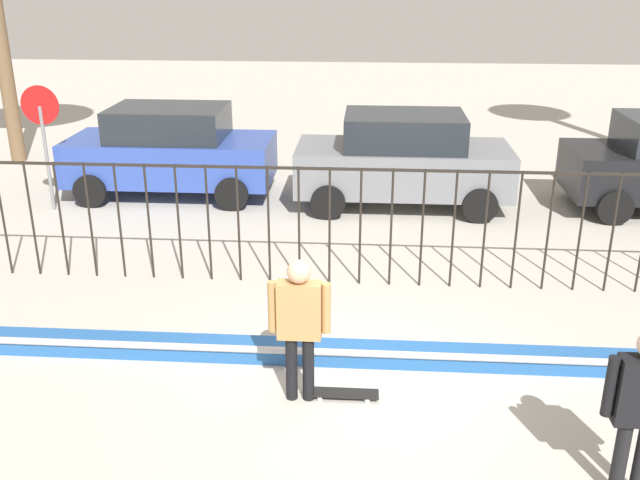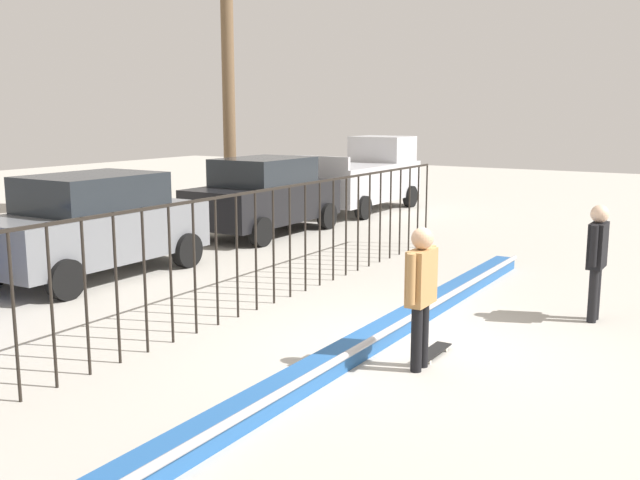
{
  "view_description": "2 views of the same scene",
  "coord_description": "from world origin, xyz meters",
  "px_view_note": "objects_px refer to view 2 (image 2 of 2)",
  "views": [
    {
      "loc": [
        0.11,
        -7.31,
        4.64
      ],
      "look_at": [
        -0.53,
        1.64,
        1.16
      ],
      "focal_mm": 39.84,
      "sensor_mm": 36.0,
      "label": 1
    },
    {
      "loc": [
        -8.22,
        -3.67,
        3.04
      ],
      "look_at": [
        -0.72,
        0.93,
        1.46
      ],
      "focal_mm": 40.44,
      "sensor_mm": 36.0,
      "label": 2
    }
  ],
  "objects_px": {
    "parked_car_black": "(264,195)",
    "pickup_truck": "(364,177)",
    "skateboard": "(432,352)",
    "parked_car_gray": "(94,224)",
    "skateboarder": "(421,285)",
    "camera_operator": "(597,252)"
  },
  "relations": [
    {
      "from": "camera_operator",
      "to": "pickup_truck",
      "type": "bearing_deg",
      "value": -79.09
    },
    {
      "from": "camera_operator",
      "to": "parked_car_gray",
      "type": "height_order",
      "value": "parked_car_gray"
    },
    {
      "from": "pickup_truck",
      "to": "skateboarder",
      "type": "bearing_deg",
      "value": -145.49
    },
    {
      "from": "skateboard",
      "to": "pickup_truck",
      "type": "bearing_deg",
      "value": 26.21
    },
    {
      "from": "skateboarder",
      "to": "parked_car_gray",
      "type": "xyz_separation_m",
      "value": [
        1.4,
        7.16,
        -0.06
      ]
    },
    {
      "from": "skateboarder",
      "to": "skateboard",
      "type": "bearing_deg",
      "value": 35.87
    },
    {
      "from": "skateboard",
      "to": "parked_car_black",
      "type": "distance_m",
      "value": 9.66
    },
    {
      "from": "skateboard",
      "to": "parked_car_black",
      "type": "relative_size",
      "value": 0.19
    },
    {
      "from": "camera_operator",
      "to": "parked_car_gray",
      "type": "distance_m",
      "value": 8.71
    },
    {
      "from": "skateboarder",
      "to": "pickup_truck",
      "type": "distance_m",
      "value": 14.1
    },
    {
      "from": "parked_car_black",
      "to": "pickup_truck",
      "type": "xyz_separation_m",
      "value": [
        5.24,
        -0.02,
        0.06
      ]
    },
    {
      "from": "skateboard",
      "to": "pickup_truck",
      "type": "relative_size",
      "value": 0.17
    },
    {
      "from": "skateboard",
      "to": "parked_car_gray",
      "type": "height_order",
      "value": "parked_car_gray"
    },
    {
      "from": "camera_operator",
      "to": "parked_car_black",
      "type": "xyz_separation_m",
      "value": [
        3.67,
        8.59,
        -0.06
      ]
    },
    {
      "from": "skateboarder",
      "to": "skateboard",
      "type": "height_order",
      "value": "skateboarder"
    },
    {
      "from": "parked_car_gray",
      "to": "pickup_truck",
      "type": "xyz_separation_m",
      "value": [
        10.71,
        0.05,
        0.06
      ]
    },
    {
      "from": "parked_car_black",
      "to": "skateboard",
      "type": "bearing_deg",
      "value": -127.66
    },
    {
      "from": "camera_operator",
      "to": "pickup_truck",
      "type": "xyz_separation_m",
      "value": [
        8.92,
        8.57,
        0.01
      ]
    },
    {
      "from": "parked_car_gray",
      "to": "pickup_truck",
      "type": "height_order",
      "value": "pickup_truck"
    },
    {
      "from": "parked_car_gray",
      "to": "parked_car_black",
      "type": "distance_m",
      "value": 5.47
    },
    {
      "from": "parked_car_gray",
      "to": "parked_car_black",
      "type": "bearing_deg",
      "value": 1.85
    },
    {
      "from": "skateboard",
      "to": "camera_operator",
      "type": "relative_size",
      "value": 0.47
    }
  ]
}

